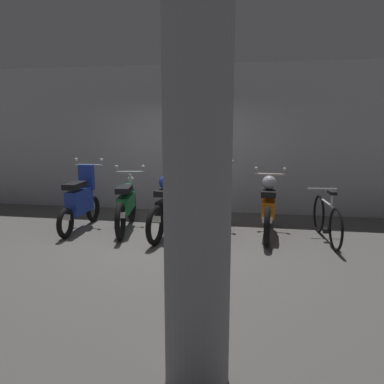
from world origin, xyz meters
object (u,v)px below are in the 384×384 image
(motorbike_slot_0, at_px, (81,201))
(motorbike_slot_4, at_px, (269,206))
(motorbike_slot_1, at_px, (127,203))
(motorbike_slot_3, at_px, (219,205))
(support_pillar, at_px, (197,174))
(motorbike_slot_2, at_px, (170,205))
(bicycle, at_px, (327,220))

(motorbike_slot_0, height_order, motorbike_slot_4, motorbike_slot_0)
(motorbike_slot_1, bearing_deg, motorbike_slot_4, 1.69)
(motorbike_slot_0, relative_size, motorbike_slot_3, 1.00)
(motorbike_slot_1, relative_size, motorbike_slot_4, 0.99)
(support_pillar, bearing_deg, motorbike_slot_0, 126.05)
(motorbike_slot_3, bearing_deg, support_pillar, -86.66)
(motorbike_slot_1, height_order, motorbike_slot_2, same)
(bicycle, bearing_deg, support_pillar, -112.52)
(motorbike_slot_4, xyz_separation_m, support_pillar, (-0.64, -4.03, 1.07))
(motorbike_slot_0, bearing_deg, motorbike_slot_1, 7.22)
(motorbike_slot_3, relative_size, support_pillar, 0.52)
(motorbike_slot_0, distance_m, support_pillar, 4.88)
(motorbike_slot_3, height_order, motorbike_slot_4, motorbike_slot_3)
(motorbike_slot_4, bearing_deg, motorbike_slot_3, -173.57)
(motorbike_slot_3, bearing_deg, motorbike_slot_0, -178.07)
(motorbike_slot_0, xyz_separation_m, motorbike_slot_1, (0.85, 0.11, -0.04))
(motorbike_slot_2, bearing_deg, motorbike_slot_1, 169.31)
(motorbike_slot_4, xyz_separation_m, bicycle, (0.96, -0.19, -0.17))
(motorbike_slot_3, relative_size, bicycle, 0.97)
(motorbike_slot_1, height_order, support_pillar, support_pillar)
(motorbike_slot_1, xyz_separation_m, motorbike_slot_3, (1.72, -0.02, 0.04))
(motorbike_slot_2, xyz_separation_m, bicycle, (2.67, 0.05, -0.17))
(motorbike_slot_1, relative_size, motorbike_slot_2, 1.00)
(motorbike_slot_1, height_order, bicycle, motorbike_slot_1)
(motorbike_slot_0, relative_size, bicycle, 0.97)
(motorbike_slot_0, relative_size, motorbike_slot_4, 0.86)
(bicycle, bearing_deg, motorbike_slot_3, 177.10)
(motorbike_slot_0, distance_m, motorbike_slot_1, 0.86)
(motorbike_slot_0, height_order, motorbike_slot_3, same)
(motorbike_slot_1, distance_m, motorbike_slot_4, 2.58)
(motorbike_slot_2, relative_size, motorbike_slot_4, 1.00)
(motorbike_slot_1, bearing_deg, motorbike_slot_0, -172.78)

